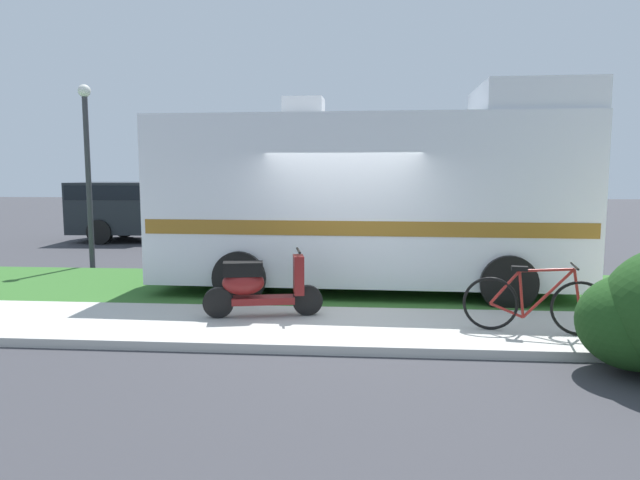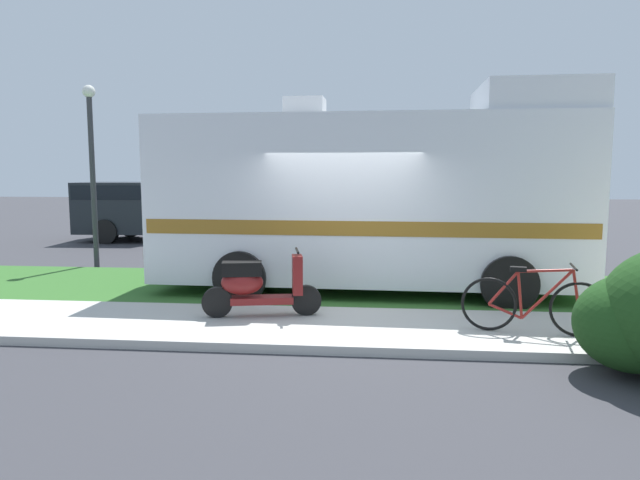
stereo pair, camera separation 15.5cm
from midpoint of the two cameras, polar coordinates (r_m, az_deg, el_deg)
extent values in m
plane|color=#38383D|center=(9.03, 1.68, -7.19)|extent=(80.00, 80.00, 0.00)
cube|color=beige|center=(7.86, 1.22, -8.88)|extent=(24.00, 2.00, 0.12)
cube|color=#336628|center=(10.49, 2.12, -5.01)|extent=(24.00, 3.40, 0.08)
cube|color=silver|center=(10.19, 4.16, 4.17)|extent=(7.45, 2.51, 2.84)
cube|color=silver|center=(10.52, 20.06, 12.98)|extent=(1.86, 2.24, 0.50)
cube|color=#8C601E|center=(10.21, 4.14, 1.78)|extent=(7.31, 2.53, 0.24)
cube|color=black|center=(10.69, 24.41, 6.38)|extent=(0.13, 1.97, 0.90)
cube|color=silver|center=(10.34, -2.08, 13.11)|extent=(0.72, 0.62, 0.36)
cylinder|color=black|center=(11.57, 15.74, -2.08)|extent=(0.91, 0.30, 0.90)
cylinder|color=black|center=(9.42, 17.94, -4.14)|extent=(0.91, 0.30, 0.90)
cylinder|color=black|center=(11.66, -5.73, -1.79)|extent=(0.91, 0.30, 0.90)
cylinder|color=black|center=(9.54, -8.49, -3.75)|extent=(0.91, 0.30, 0.90)
cylinder|color=black|center=(8.28, -1.82, -6.08)|extent=(0.45, 0.18, 0.44)
cylinder|color=black|center=(8.27, -10.72, -6.20)|extent=(0.45, 0.18, 0.44)
cube|color=maroon|center=(8.24, -6.27, -6.02)|extent=(0.93, 0.45, 0.10)
cube|color=black|center=(8.16, -8.29, -2.89)|extent=(0.60, 0.37, 0.20)
ellipsoid|color=maroon|center=(8.19, -8.26, -4.27)|extent=(0.65, 0.41, 0.36)
cube|color=maroon|center=(8.19, -2.72, -3.50)|extent=(0.20, 0.34, 0.56)
cylinder|color=black|center=(8.14, -2.73, -1.08)|extent=(0.13, 0.50, 0.04)
sphere|color=white|center=(8.16, -2.73, -2.26)|extent=(0.12, 0.12, 0.12)
torus|color=black|center=(7.90, 24.15, -6.31)|extent=(0.70, 0.17, 0.71)
torus|color=black|center=(7.79, 16.21, -6.15)|extent=(0.70, 0.17, 0.71)
cylinder|color=maroon|center=(7.81, 21.45, -5.04)|extent=(0.61, 0.14, 0.68)
cylinder|color=maroon|center=(7.78, 19.05, -5.17)|extent=(0.11, 0.05, 0.61)
cylinder|color=maroon|center=(7.75, 21.31, -2.83)|extent=(0.65, 0.15, 0.09)
cylinder|color=maroon|center=(7.82, 17.71, -6.75)|extent=(0.43, 0.11, 0.19)
cylinder|color=maroon|center=(7.75, 17.55, -4.56)|extent=(0.38, 0.10, 0.47)
cylinder|color=maroon|center=(7.84, 23.92, -4.52)|extent=(0.13, 0.06, 0.51)
cube|color=black|center=(7.72, 18.90, -2.73)|extent=(0.21, 0.13, 0.06)
cylinder|color=black|center=(7.78, 23.71, -2.42)|extent=(0.12, 0.52, 0.03)
cube|color=#1E2328|center=(14.36, 5.04, 2.08)|extent=(2.51, 2.00, 1.46)
cube|color=black|center=(14.33, 5.06, 3.78)|extent=(2.39, 2.01, 0.44)
cube|color=#1E2328|center=(14.76, 15.63, 0.65)|extent=(3.06, 2.02, 0.78)
cylinder|color=black|center=(13.51, 4.36, -0.90)|extent=(0.77, 0.27, 0.76)
cylinder|color=black|center=(15.33, 4.16, 0.02)|extent=(0.77, 0.27, 0.76)
cylinder|color=black|center=(13.99, 17.84, -0.94)|extent=(0.77, 0.27, 0.76)
cylinder|color=black|center=(15.76, 16.11, -0.05)|extent=(0.77, 0.27, 0.76)
cube|color=#1E2328|center=(19.36, -19.86, 3.12)|extent=(2.68, 2.16, 1.60)
cube|color=black|center=(19.34, -19.92, 4.59)|extent=(2.55, 2.17, 0.44)
cube|color=#1E2328|center=(18.49, -11.49, 1.99)|extent=(3.26, 2.18, 0.80)
cylinder|color=black|center=(18.59, -21.50, 0.75)|extent=(0.77, 0.27, 0.76)
cylinder|color=black|center=(20.40, -19.26, 1.34)|extent=(0.77, 0.27, 0.76)
cylinder|color=black|center=(17.47, -11.05, 0.74)|extent=(0.77, 0.27, 0.76)
cylinder|color=black|center=(19.39, -9.70, 1.36)|extent=(0.77, 0.27, 0.76)
ellipsoid|color=#1E4719|center=(7.02, 28.64, -7.24)|extent=(1.24, 1.12, 1.06)
cylinder|color=#333338|center=(13.88, -22.54, 5.24)|extent=(0.12, 0.12, 3.86)
sphere|color=silver|center=(14.00, -22.93, 13.66)|extent=(0.28, 0.28, 0.28)
camera|label=1|loc=(0.08, -90.49, -0.06)|focal=31.81mm
camera|label=2|loc=(0.08, 89.51, 0.06)|focal=31.81mm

